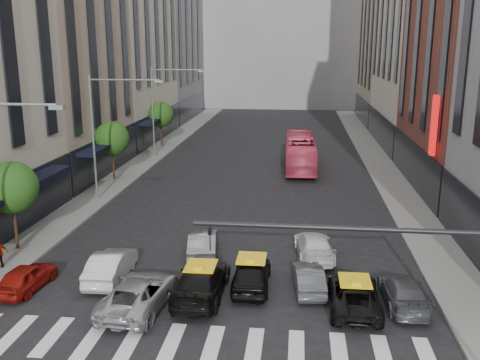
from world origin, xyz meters
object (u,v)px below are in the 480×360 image
(streetlamp_mid, at_px, (105,122))
(car_red, at_px, (26,277))
(car_white_front, at_px, (111,265))
(taxi_left, at_px, (201,282))
(taxi_center, at_px, (251,273))
(bus, at_px, (300,152))
(streetlamp_far, at_px, (162,100))

(streetlamp_mid, bearing_deg, car_red, -85.30)
(car_white_front, bearing_deg, taxi_left, 161.37)
(car_white_front, height_order, taxi_center, taxi_center)
(car_white_front, bearing_deg, bus, -111.52)
(streetlamp_far, bearing_deg, taxi_left, -72.71)
(taxi_left, distance_m, taxi_center, 2.50)
(car_red, xyz_separation_m, taxi_center, (10.47, 1.36, 0.11))
(taxi_center, relative_size, bus, 0.38)
(taxi_left, height_order, taxi_center, taxi_left)
(taxi_left, relative_size, taxi_center, 1.22)
(taxi_left, xyz_separation_m, bus, (4.40, 27.04, 0.80))
(streetlamp_far, distance_m, taxi_center, 31.93)
(taxi_left, xyz_separation_m, taxi_center, (2.18, 1.23, -0.03))
(car_red, relative_size, taxi_left, 0.70)
(taxi_center, bearing_deg, car_white_front, -2.28)
(streetlamp_far, relative_size, bus, 0.80)
(car_white_front, relative_size, bus, 0.39)
(taxi_center, bearing_deg, bus, -95.61)
(streetlamp_mid, relative_size, streetlamp_far, 1.00)
(streetlamp_mid, bearing_deg, taxi_center, -48.65)
(streetlamp_far, bearing_deg, bus, -13.99)
(streetlamp_far, height_order, taxi_left, streetlamp_far)
(streetlamp_mid, bearing_deg, car_white_front, -69.99)
(streetlamp_mid, xyz_separation_m, taxi_left, (9.49, -14.50, -5.14))
(car_red, distance_m, bus, 29.99)
(streetlamp_far, bearing_deg, car_red, -87.75)
(streetlamp_far, bearing_deg, streetlamp_mid, -90.00)
(car_red, xyz_separation_m, car_white_front, (3.56, 1.55, 0.09))
(car_red, height_order, bus, bus)
(streetlamp_far, height_order, car_white_front, streetlamp_far)
(taxi_left, bearing_deg, streetlamp_mid, -55.89)
(streetlamp_far, height_order, taxi_center, streetlamp_far)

